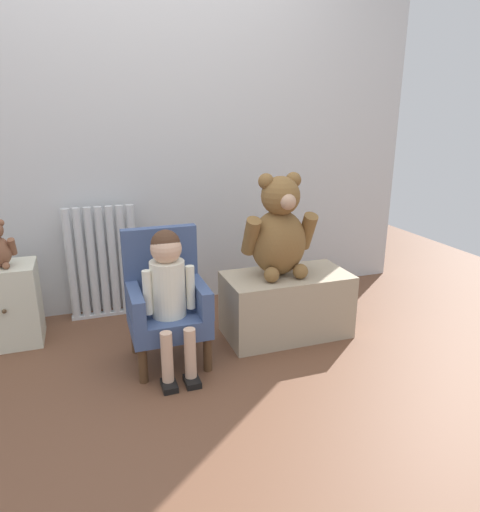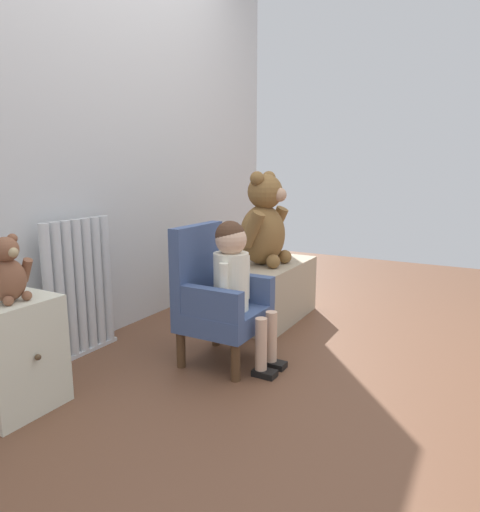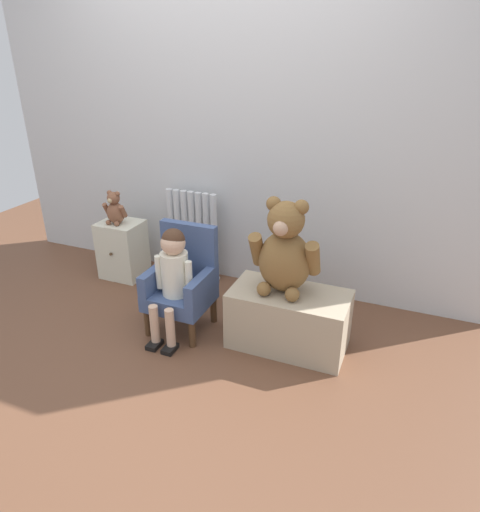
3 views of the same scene
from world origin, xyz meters
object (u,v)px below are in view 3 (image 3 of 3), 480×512
low_bench (289,319)px  small_dresser (123,249)px  child_armchair (183,282)px  child_figure (173,269)px  large_teddy_bear (285,252)px  radiator (193,236)px  small_teddy_bear (115,209)px

low_bench → small_dresser: bearing=164.7°
child_armchair → small_dresser: bearing=150.5°
child_armchair → low_bench: size_ratio=0.97×
child_figure → large_teddy_bear: size_ratio=1.25×
radiator → small_dresser: size_ratio=1.55×
small_dresser → small_teddy_bear: bearing=-107.8°
radiator → child_figure: bearing=-70.2°
child_armchair → small_teddy_bear: size_ratio=2.65×
child_figure → low_bench: (0.70, 0.15, -0.28)m
child_figure → small_teddy_bear: bearing=146.5°
child_armchair → large_teddy_bear: size_ratio=1.20×
small_teddy_bear → child_armchair: bearing=-27.8°
small_teddy_bear → large_teddy_bear: bearing=-14.0°
large_teddy_bear → small_dresser: bearing=164.9°
small_teddy_bear → child_figure: bearing=-33.5°
radiator → small_dresser: 0.57m
child_armchair → child_figure: 0.18m
child_figure → low_bench: bearing=12.2°
radiator → child_figure: size_ratio=0.99×
low_bench → small_teddy_bear: bearing=165.7°
low_bench → small_teddy_bear: (-1.50, 0.38, 0.39)m
radiator → child_figure: (0.27, -0.76, 0.11)m
large_teddy_bear → small_teddy_bear: (-1.46, 0.36, -0.05)m
child_armchair → large_teddy_bear: large_teddy_bear is taller
radiator → large_teddy_bear: size_ratio=1.24×
radiator → low_bench: radiator is taller
small_dresser → low_bench: bearing=-15.3°
radiator → child_armchair: (0.27, -0.65, -0.03)m
low_bench → child_armchair: bearing=-176.6°
child_figure → child_armchair: bearing=90.0°
radiator → child_armchair: radiator is taller
child_figure → radiator: bearing=109.8°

